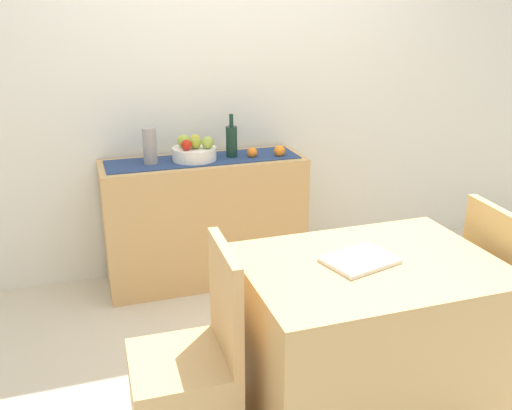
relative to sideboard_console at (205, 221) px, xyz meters
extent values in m
cube|color=beige|center=(0.22, -0.92, -0.42)|extent=(6.40, 6.40, 0.02)
cube|color=silver|center=(0.22, 0.26, 0.94)|extent=(6.40, 0.06, 2.70)
cube|color=tan|center=(0.00, 0.00, 0.00)|extent=(1.28, 0.42, 0.83)
cube|color=navy|center=(0.00, 0.00, 0.42)|extent=(1.21, 0.32, 0.01)
cylinder|color=white|center=(-0.06, 0.00, 0.46)|extent=(0.27, 0.27, 0.08)
sphere|color=red|center=(-0.11, -0.06, 0.53)|extent=(0.07, 0.07, 0.07)
sphere|color=gold|center=(-0.03, 0.08, 0.53)|extent=(0.06, 0.06, 0.06)
sphere|color=#929F2C|center=(-0.05, -0.03, 0.53)|extent=(0.07, 0.07, 0.07)
sphere|color=#9BB33B|center=(-0.11, 0.02, 0.54)|extent=(0.08, 0.08, 0.08)
sphere|color=#92AD42|center=(0.02, -0.05, 0.54)|extent=(0.08, 0.08, 0.08)
cylinder|color=#143024|center=(0.19, 0.00, 0.51)|extent=(0.07, 0.07, 0.20)
cylinder|color=#143024|center=(0.19, 0.00, 0.65)|extent=(0.03, 0.03, 0.08)
cylinder|color=gray|center=(-0.33, 0.00, 0.53)|extent=(0.08, 0.08, 0.23)
sphere|color=orange|center=(0.31, -0.04, 0.45)|extent=(0.07, 0.07, 0.07)
sphere|color=orange|center=(0.49, -0.07, 0.45)|extent=(0.07, 0.07, 0.07)
cube|color=tan|center=(0.36, -1.49, -0.04)|extent=(1.05, 0.76, 0.74)
cube|color=white|center=(0.32, -1.47, 0.34)|extent=(0.32, 0.27, 0.02)
cube|color=tan|center=(-0.45, -1.49, -0.19)|extent=(0.41, 0.41, 0.45)
cube|color=tan|center=(-0.27, -1.49, 0.26)|extent=(0.05, 0.40, 0.45)
cube|color=tan|center=(1.17, -1.49, -0.19)|extent=(0.43, 0.43, 0.45)
cube|color=tan|center=(0.99, -1.47, 0.26)|extent=(0.08, 0.40, 0.45)
camera|label=1|loc=(-0.74, -3.30, 1.32)|focal=38.87mm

